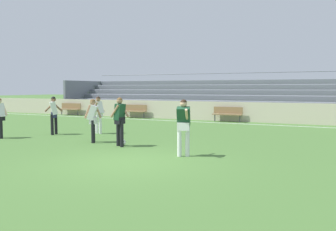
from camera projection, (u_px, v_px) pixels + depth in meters
name	position (u px, v px, depth m)	size (l,w,h in m)	color
ground_plane	(127.00, 162.00, 9.81)	(160.00, 160.00, 0.00)	#477033
field_line_sideline	(238.00, 124.00, 20.47)	(44.00, 0.12, 0.01)	white
sideline_wall	(244.00, 112.00, 21.60)	(48.00, 0.16, 1.20)	beige
bleacher_stand	(238.00, 97.00, 24.93)	(27.00, 5.25, 3.24)	#9EA3AD
bench_near_wall_gap	(135.00, 110.00, 24.47)	(1.80, 0.40, 0.90)	olive
bench_centre_sideline	(228.00, 113.00, 21.62)	(1.80, 0.40, 0.90)	olive
bench_far_right	(70.00, 108.00, 26.92)	(1.80, 0.40, 0.90)	olive
player_dark_deep_cover	(120.00, 117.00, 12.42)	(0.54, 0.44, 1.72)	black
player_white_challenging	(93.00, 117.00, 13.33)	(0.56, 0.50, 1.63)	black
player_white_overlapping	(98.00, 112.00, 15.93)	(0.46, 0.55, 1.67)	white
player_white_wide_left	(54.00, 112.00, 15.63)	(0.72, 0.50, 1.67)	black
player_white_wide_right	(0.00, 114.00, 14.47)	(0.49, 0.46, 1.64)	black
player_dark_pressing_high	(183.00, 122.00, 10.60)	(0.50, 0.65, 1.71)	white
soccer_ball	(123.00, 142.00, 12.69)	(0.22, 0.22, 0.22)	white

